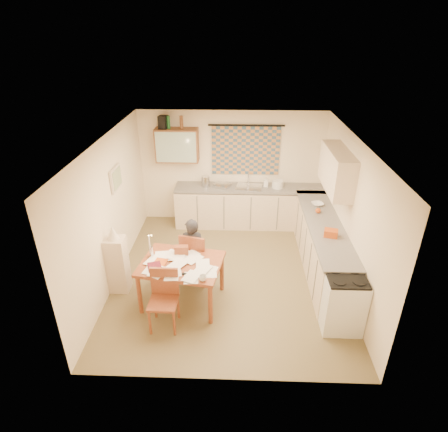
{
  "coord_description": "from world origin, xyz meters",
  "views": [
    {
      "loc": [
        0.12,
        -5.56,
        4.08
      ],
      "look_at": [
        -0.09,
        0.2,
        1.11
      ],
      "focal_mm": 30.0,
      "sensor_mm": 36.0,
      "label": 1
    }
  ],
  "objects_px": {
    "person": "(192,252)",
    "shelf_stand": "(118,265)",
    "chair_far": "(197,266)",
    "dining_table": "(182,282)",
    "stove": "(342,301)",
    "counter_right": "(322,246)",
    "counter_back": "(250,207)"
  },
  "relations": [
    {
      "from": "counter_back",
      "to": "shelf_stand",
      "type": "height_order",
      "value": "shelf_stand"
    },
    {
      "from": "shelf_stand",
      "to": "chair_far",
      "type": "bearing_deg",
      "value": 13.33
    },
    {
      "from": "person",
      "to": "shelf_stand",
      "type": "distance_m",
      "value": 1.26
    },
    {
      "from": "dining_table",
      "to": "shelf_stand",
      "type": "distance_m",
      "value": 1.15
    },
    {
      "from": "chair_far",
      "to": "person",
      "type": "distance_m",
      "value": 0.33
    },
    {
      "from": "counter_back",
      "to": "counter_right",
      "type": "height_order",
      "value": "same"
    },
    {
      "from": "shelf_stand",
      "to": "dining_table",
      "type": "bearing_deg",
      "value": -13.06
    },
    {
      "from": "chair_far",
      "to": "dining_table",
      "type": "bearing_deg",
      "value": 87.15
    },
    {
      "from": "stove",
      "to": "shelf_stand",
      "type": "height_order",
      "value": "shelf_stand"
    },
    {
      "from": "counter_back",
      "to": "counter_right",
      "type": "xyz_separation_m",
      "value": [
        1.27,
        -1.6,
        -0.0
      ]
    },
    {
      "from": "shelf_stand",
      "to": "person",
      "type": "bearing_deg",
      "value": 11.89
    },
    {
      "from": "counter_right",
      "to": "shelf_stand",
      "type": "xyz_separation_m",
      "value": [
        -3.54,
        -0.82,
        0.05
      ]
    },
    {
      "from": "dining_table",
      "to": "chair_far",
      "type": "xyz_separation_m",
      "value": [
        0.17,
        0.56,
        -0.07
      ]
    },
    {
      "from": "counter_right",
      "to": "dining_table",
      "type": "xyz_separation_m",
      "value": [
        -2.43,
        -1.07,
        -0.07
      ]
    },
    {
      "from": "counter_right",
      "to": "shelf_stand",
      "type": "height_order",
      "value": "shelf_stand"
    },
    {
      "from": "chair_far",
      "to": "stove",
      "type": "bearing_deg",
      "value": 169.43
    },
    {
      "from": "counter_back",
      "to": "shelf_stand",
      "type": "xyz_separation_m",
      "value": [
        -2.27,
        -2.42,
        0.05
      ]
    },
    {
      "from": "counter_back",
      "to": "counter_right",
      "type": "relative_size",
      "value": 1.12
    },
    {
      "from": "stove",
      "to": "person",
      "type": "distance_m",
      "value": 2.52
    },
    {
      "from": "counter_back",
      "to": "stove",
      "type": "bearing_deg",
      "value": -68.07
    },
    {
      "from": "dining_table",
      "to": "chair_far",
      "type": "relative_size",
      "value": 1.41
    },
    {
      "from": "chair_far",
      "to": "counter_right",
      "type": "bearing_deg",
      "value": -153.17
    },
    {
      "from": "counter_back",
      "to": "chair_far",
      "type": "distance_m",
      "value": 2.34
    },
    {
      "from": "counter_back",
      "to": "stove",
      "type": "distance_m",
      "value": 3.39
    },
    {
      "from": "person",
      "to": "stove",
      "type": "bearing_deg",
      "value": 156.24
    },
    {
      "from": "stove",
      "to": "person",
      "type": "relative_size",
      "value": 0.72
    },
    {
      "from": "person",
      "to": "shelf_stand",
      "type": "bearing_deg",
      "value": 11.29
    },
    {
      "from": "dining_table",
      "to": "shelf_stand",
      "type": "bearing_deg",
      "value": 176.48
    },
    {
      "from": "stove",
      "to": "chair_far",
      "type": "bearing_deg",
      "value": 155.37
    },
    {
      "from": "dining_table",
      "to": "person",
      "type": "xyz_separation_m",
      "value": [
        0.12,
        0.52,
        0.24
      ]
    },
    {
      "from": "person",
      "to": "shelf_stand",
      "type": "height_order",
      "value": "person"
    },
    {
      "from": "counter_back",
      "to": "dining_table",
      "type": "xyz_separation_m",
      "value": [
        -1.16,
        -2.68,
        -0.07
      ]
    }
  ]
}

